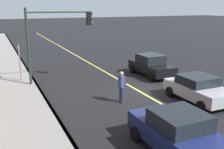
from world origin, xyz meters
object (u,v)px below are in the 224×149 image
Objects in this scene: car_black at (151,65)px; traffic_light_mast at (56,32)px; car_silver at (198,88)px; street_sign_post at (19,60)px; car_navy at (178,133)px; pedestrian_with_backpack at (122,84)px.

traffic_light_mast is at bearing 82.20° from car_black.
car_silver is (-5.89, 0.67, -0.06)m from car_black.
car_navy is at bearing -160.83° from street_sign_post.
car_black reaches higher than car_navy.
street_sign_post is at bearing 19.17° from car_navy.
street_sign_post is at bearing 63.04° from traffic_light_mast.
pedestrian_with_backpack is (-4.28, 4.66, 0.24)m from car_black.
traffic_light_mast reaches higher than car_navy.
car_silver is 9.73m from traffic_light_mast.
car_navy is 1.05× the size of car_silver.
traffic_light_mast reaches higher than car_black.
street_sign_post is at bearing 35.96° from pedestrian_with_backpack.
pedestrian_with_backpack reaches higher than car_black.
car_navy is (-9.82, 5.16, 0.00)m from car_black.
car_silver is 1.48× the size of street_sign_post.
pedestrian_with_backpack is at bearing -5.18° from car_navy.
street_sign_post reaches higher than pedestrian_with_backpack.
street_sign_post is (6.43, 4.66, 0.54)m from pedestrian_with_backpack.
pedestrian_with_backpack reaches higher than car_silver.
car_black is 7.57m from traffic_light_mast.
street_sign_post reaches higher than car_silver.
car_navy is at bearing 174.82° from pedestrian_with_backpack.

